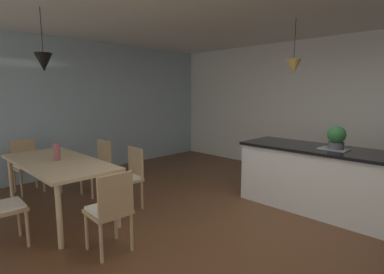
{
  "coord_description": "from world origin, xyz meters",
  "views": [
    {
      "loc": [
        1.84,
        -2.67,
        1.66
      ],
      "look_at": [
        -1.15,
        0.34,
        1.02
      ],
      "focal_mm": 27.64,
      "sensor_mm": 36.0,
      "label": 1
    }
  ],
  "objects_px": {
    "chair_kitchen_end": "(110,209)",
    "chair_far_right": "(128,176)",
    "chair_far_left": "(98,165)",
    "kitchen_island": "(314,177)",
    "potted_plant_on_island": "(336,137)",
    "chair_window_end": "(27,164)",
    "vase_on_dining_table": "(57,152)",
    "dining_table": "(58,166)"
  },
  "relations": [
    {
      "from": "chair_far_right",
      "to": "vase_on_dining_table",
      "type": "distance_m",
      "value": 1.0
    },
    {
      "from": "chair_far_left",
      "to": "potted_plant_on_island",
      "type": "distance_m",
      "value": 3.63
    },
    {
      "from": "chair_far_right",
      "to": "vase_on_dining_table",
      "type": "relative_size",
      "value": 3.91
    },
    {
      "from": "chair_far_right",
      "to": "potted_plant_on_island",
      "type": "height_order",
      "value": "potted_plant_on_island"
    },
    {
      "from": "dining_table",
      "to": "potted_plant_on_island",
      "type": "height_order",
      "value": "potted_plant_on_island"
    },
    {
      "from": "vase_on_dining_table",
      "to": "kitchen_island",
      "type": "bearing_deg",
      "value": 48.07
    },
    {
      "from": "chair_far_left",
      "to": "chair_kitchen_end",
      "type": "xyz_separation_m",
      "value": [
        1.79,
        -0.8,
        0.0
      ]
    },
    {
      "from": "dining_table",
      "to": "chair_far_left",
      "type": "xyz_separation_m",
      "value": [
        -0.44,
        0.8,
        -0.21
      ]
    },
    {
      "from": "chair_far_right",
      "to": "potted_plant_on_island",
      "type": "xyz_separation_m",
      "value": [
        2.17,
        1.87,
        0.59
      ]
    },
    {
      "from": "potted_plant_on_island",
      "to": "chair_far_left",
      "type": "bearing_deg",
      "value": -148.59
    },
    {
      "from": "chair_window_end",
      "to": "vase_on_dining_table",
      "type": "relative_size",
      "value": 3.91
    },
    {
      "from": "chair_far_left",
      "to": "potted_plant_on_island",
      "type": "xyz_separation_m",
      "value": [
        3.05,
        1.87,
        0.59
      ]
    },
    {
      "from": "chair_far_left",
      "to": "potted_plant_on_island",
      "type": "bearing_deg",
      "value": 31.41
    },
    {
      "from": "dining_table",
      "to": "chair_kitchen_end",
      "type": "distance_m",
      "value": 1.37
    },
    {
      "from": "chair_kitchen_end",
      "to": "chair_far_right",
      "type": "bearing_deg",
      "value": 138.4
    },
    {
      "from": "dining_table",
      "to": "vase_on_dining_table",
      "type": "distance_m",
      "value": 0.19
    },
    {
      "from": "chair_window_end",
      "to": "potted_plant_on_island",
      "type": "height_order",
      "value": "potted_plant_on_island"
    },
    {
      "from": "dining_table",
      "to": "chair_far_right",
      "type": "relative_size",
      "value": 2.25
    },
    {
      "from": "chair_kitchen_end",
      "to": "chair_far_left",
      "type": "bearing_deg",
      "value": 155.86
    },
    {
      "from": "chair_far_right",
      "to": "chair_kitchen_end",
      "type": "bearing_deg",
      "value": -41.6
    },
    {
      "from": "dining_table",
      "to": "kitchen_island",
      "type": "xyz_separation_m",
      "value": [
        2.35,
        2.67,
        -0.23
      ]
    },
    {
      "from": "dining_table",
      "to": "vase_on_dining_table",
      "type": "bearing_deg",
      "value": 160.19
    },
    {
      "from": "chair_window_end",
      "to": "kitchen_island",
      "type": "relative_size",
      "value": 0.43
    },
    {
      "from": "chair_window_end",
      "to": "chair_kitchen_end",
      "type": "xyz_separation_m",
      "value": [
        2.7,
        -0.0,
        0.0
      ]
    },
    {
      "from": "chair_far_right",
      "to": "chair_far_left",
      "type": "bearing_deg",
      "value": 180.0
    },
    {
      "from": "kitchen_island",
      "to": "vase_on_dining_table",
      "type": "height_order",
      "value": "vase_on_dining_table"
    },
    {
      "from": "dining_table",
      "to": "chair_kitchen_end",
      "type": "height_order",
      "value": "chair_kitchen_end"
    },
    {
      "from": "kitchen_island",
      "to": "chair_kitchen_end",
      "type": "bearing_deg",
      "value": -110.57
    },
    {
      "from": "chair_far_left",
      "to": "chair_far_right",
      "type": "bearing_deg",
      "value": -0.0
    },
    {
      "from": "chair_window_end",
      "to": "potted_plant_on_island",
      "type": "bearing_deg",
      "value": 33.98
    },
    {
      "from": "potted_plant_on_island",
      "to": "kitchen_island",
      "type": "bearing_deg",
      "value": -180.0
    },
    {
      "from": "chair_window_end",
      "to": "chair_far_left",
      "type": "bearing_deg",
      "value": 41.59
    },
    {
      "from": "chair_window_end",
      "to": "vase_on_dining_table",
      "type": "distance_m",
      "value": 1.37
    },
    {
      "from": "chair_kitchen_end",
      "to": "potted_plant_on_island",
      "type": "relative_size",
      "value": 2.73
    },
    {
      "from": "vase_on_dining_table",
      "to": "chair_kitchen_end",
      "type": "bearing_deg",
      "value": -0.59
    },
    {
      "from": "chair_far_left",
      "to": "kitchen_island",
      "type": "xyz_separation_m",
      "value": [
        2.79,
        1.87,
        -0.01
      ]
    },
    {
      "from": "vase_on_dining_table",
      "to": "potted_plant_on_island",
      "type": "bearing_deg",
      "value": 45.12
    },
    {
      "from": "chair_window_end",
      "to": "kitchen_island",
      "type": "distance_m",
      "value": 4.56
    },
    {
      "from": "chair_far_left",
      "to": "kitchen_island",
      "type": "height_order",
      "value": "kitchen_island"
    },
    {
      "from": "chair_window_end",
      "to": "chair_far_left",
      "type": "height_order",
      "value": "same"
    },
    {
      "from": "chair_window_end",
      "to": "kitchen_island",
      "type": "bearing_deg",
      "value": 35.81
    },
    {
      "from": "chair_window_end",
      "to": "chair_far_right",
      "type": "xyz_separation_m",
      "value": [
        1.79,
        0.8,
        0.0
      ]
    }
  ]
}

